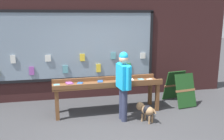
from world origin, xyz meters
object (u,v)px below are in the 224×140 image
small_dog (146,110)px  display_table_main (107,86)px  person_browsing (123,81)px  sandwich_board_sign (179,88)px

small_dog → display_table_main: bearing=11.5°
person_browsing → display_table_main: bearing=17.0°
display_table_main → person_browsing: (0.27, -0.61, 0.26)m
display_table_main → sandwich_board_sign: (2.13, 0.19, -0.24)m
small_dog → sandwich_board_sign: 1.69m
small_dog → sandwich_board_sign: bearing=-85.8°
person_browsing → sandwich_board_sign: bearing=-73.9°
display_table_main → small_dog: size_ratio=5.51×
display_table_main → small_dog: bearing=-46.3°
sandwich_board_sign → small_dog: bearing=-152.6°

